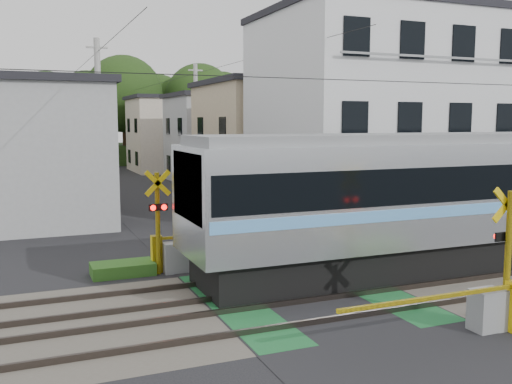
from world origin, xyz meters
name	(u,v)px	position (x,y,z in m)	size (l,w,h in m)	color
ground	(306,296)	(0.00, 0.00, 0.00)	(120.00, 120.00, 0.00)	black
track_bed	(306,295)	(0.00, 0.00, 0.04)	(120.00, 120.00, 0.14)	#47423A
commuter_train	(488,194)	(7.09, 1.20, 2.17)	(19.76, 3.11, 4.10)	black
crossing_signal_near	(493,299)	(2.59, -3.65, 0.71)	(4.74, 0.65, 3.09)	yellow
crossing_signal_far	(172,249)	(-2.59, 3.65, 0.71)	(4.74, 0.65, 3.09)	yellow
apartment_block	(377,117)	(8.50, 9.49, 4.66)	(10.20, 8.36, 9.30)	silver
houses_row	(131,140)	(0.25, 25.92, 3.24)	(22.07, 31.35, 6.80)	#9C9FA1
tree_hill	(99,113)	(1.00, 48.59, 5.26)	(40.00, 12.56, 11.07)	#1F3812
catenary	(492,148)	(6.00, 0.03, 3.70)	(60.00, 5.04, 7.00)	#2D2D33
utility_poles	(118,128)	(-1.05, 23.01, 4.08)	(7.90, 42.00, 8.00)	#A5A5A0
pedestrian	(111,168)	(-0.23, 32.38, 0.85)	(0.62, 0.41, 1.71)	#272931
weed_patches	(366,283)	(1.76, -0.09, 0.18)	(10.25, 8.80, 0.40)	#2D5E1E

